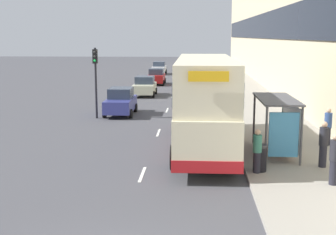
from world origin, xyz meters
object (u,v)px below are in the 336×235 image
pedestrian_1 (285,119)px  litter_bin (260,158)px  pedestrian_at_shelter (328,126)px  pedestrian_4 (257,151)px  double_decker_bus_near (205,102)px  car_1 (159,68)px  traffic_light_far_kerb (95,71)px  car_2 (156,77)px  car_0 (121,102)px  pedestrian_2 (323,144)px  bus_shelter (281,116)px  car_3 (145,86)px  pedestrian_3 (334,159)px

pedestrian_1 → litter_bin: bearing=-108.2°
pedestrian_at_shelter → pedestrian_4: pedestrian_at_shelter is taller
double_decker_bus_near → pedestrian_1: 5.19m
car_1 → traffic_light_far_kerb: bearing=87.8°
double_decker_bus_near → car_2: 30.15m
pedestrian_at_shelter → litter_bin: size_ratio=1.70×
car_0 → pedestrian_1: 11.97m
pedestrian_2 → car_1: bearing=102.3°
bus_shelter → pedestrian_at_shelter: bearing=38.3°
bus_shelter → pedestrian_1: size_ratio=2.43×
car_3 → bus_shelter: bearing=111.3°
litter_bin → traffic_light_far_kerb: traffic_light_far_kerb is taller
pedestrian_at_shelter → pedestrian_1: (-1.66, 2.00, -0.03)m
car_1 → pedestrian_1: pedestrian_1 is taller
pedestrian_at_shelter → pedestrian_1: 2.60m
car_1 → pedestrian_3: size_ratio=2.27×
pedestrian_2 → pedestrian_3: bearing=-95.6°
double_decker_bus_near → pedestrian_2: size_ratio=6.03×
double_decker_bus_near → pedestrian_4: size_ratio=6.57×
pedestrian_at_shelter → pedestrian_2: (-1.24, -3.88, 0.03)m
pedestrian_2 → traffic_light_far_kerb: 16.30m
pedestrian_4 → litter_bin: size_ratio=1.62×
double_decker_bus_near → car_2: double_decker_bus_near is taller
pedestrian_4 → traffic_light_far_kerb: 15.26m
pedestrian_1 → pedestrian_3: size_ratio=0.94×
bus_shelter → litter_bin: (-1.22, -2.56, -1.21)m
pedestrian_at_shelter → car_2: bearing=110.2°
bus_shelter → double_decker_bus_near: bearing=157.6°
car_3 → litter_bin: size_ratio=3.87×
pedestrian_2 → pedestrian_1: bearing=94.1°
pedestrian_3 → litter_bin: size_ratio=1.75×
pedestrian_4 → car_3: bearing=106.1°
car_1 → pedestrian_at_shelter: pedestrian_at_shelter is taller
car_1 → pedestrian_1: bearing=103.4°
car_1 → pedestrian_4: 48.46m
pedestrian_2 → pedestrian_4: pedestrian_2 is taller
pedestrian_1 → traffic_light_far_kerb: (-11.12, 5.45, 2.06)m
car_2 → bus_shelter: bearing=104.6°
pedestrian_at_shelter → car_3: bearing=119.6°
double_decker_bus_near → pedestrian_3: double_decker_bus_near is taller
car_0 → pedestrian_2: (10.19, -12.81, 0.19)m
car_0 → double_decker_bus_near: bearing=119.8°
pedestrian_2 → car_0: bearing=128.5°
pedestrian_at_shelter → pedestrian_3: size_ratio=0.98×
car_3 → pedestrian_2: bearing=112.7°
bus_shelter → pedestrian_3: bearing=-74.4°
car_1 → pedestrian_3: (9.98, -49.19, 0.22)m
car_0 → litter_bin: (7.60, -13.54, -0.22)m
double_decker_bus_near → pedestrian_1: size_ratio=6.44×
car_3 → pedestrian_3: bearing=110.5°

